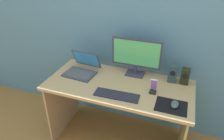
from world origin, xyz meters
TOP-DOWN VIEW (x-y plane):
  - ground_plane at (0.00, 0.00)m, footprint 8.00×8.00m
  - wall_back at (0.00, 0.41)m, footprint 6.00×0.04m
  - desk at (0.00, 0.00)m, footprint 1.36×0.63m
  - monitor at (0.10, 0.23)m, footprint 0.49×0.14m
  - speaker_right at (0.57, 0.23)m, footprint 0.07×0.08m
  - speaker_near_monitor at (0.46, 0.23)m, footprint 0.08×0.08m
  - laptop at (-0.42, 0.08)m, footprint 0.32×0.32m
  - keyboard_external at (0.04, -0.18)m, footprint 0.39×0.14m
  - mousepad at (0.50, -0.17)m, footprint 0.25×0.20m
  - mouse at (0.52, -0.16)m, footprint 0.07×0.10m
  - phone_in_dock at (0.33, -0.02)m, footprint 0.06×0.06m

SIDE VIEW (x-z plane):
  - ground_plane at x=0.00m, z-range 0.00..0.00m
  - desk at x=0.00m, z-range 0.21..0.93m
  - mousepad at x=0.50m, z-range 0.72..0.73m
  - keyboard_external at x=0.04m, z-range 0.72..0.73m
  - mouse at x=0.52m, z-range 0.73..0.76m
  - laptop at x=-0.42m, z-range 0.66..0.87m
  - phone_in_dock at x=0.33m, z-range 0.70..0.84m
  - speaker_right at x=0.57m, z-range 0.72..0.87m
  - speaker_near_monitor at x=0.46m, z-range 0.72..0.89m
  - monitor at x=0.10m, z-range 0.74..1.12m
  - wall_back at x=0.00m, z-range 0.00..2.50m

